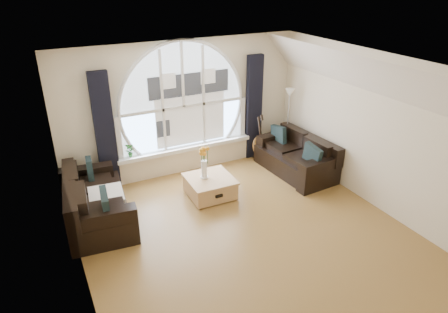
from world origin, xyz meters
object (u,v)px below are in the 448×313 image
at_px(sofa_left, 96,200).
at_px(guitar, 258,136).
at_px(sofa_right, 296,155).
at_px(potted_plant, 130,150).
at_px(coffee_chest, 210,186).
at_px(vase_flowers, 204,159).
at_px(floor_lamp, 287,124).

height_order(sofa_left, guitar, guitar).
relative_size(sofa_right, potted_plant, 5.94).
relative_size(coffee_chest, vase_flowers, 1.20).
relative_size(vase_flowers, potted_plant, 2.36).
relative_size(sofa_right, guitar, 1.66).
distance_m(vase_flowers, floor_lamp, 2.43).
bearing_deg(potted_plant, coffee_chest, -45.39).
bearing_deg(coffee_chest, vase_flowers, 148.23).
height_order(sofa_right, vase_flowers, vase_flowers).
bearing_deg(floor_lamp, potted_plant, 172.80).
bearing_deg(vase_flowers, sofa_left, 178.23).
bearing_deg(potted_plant, sofa_left, -129.56).
bearing_deg(sofa_left, guitar, 19.79).
height_order(sofa_left, potted_plant, potted_plant).
height_order(sofa_right, coffee_chest, sofa_right).
xyz_separation_m(floor_lamp, potted_plant, (-3.40, 0.43, -0.10)).
relative_size(sofa_left, coffee_chest, 2.24).
bearing_deg(floor_lamp, sofa_left, -171.56).
bearing_deg(floor_lamp, vase_flowers, -163.31).
xyz_separation_m(sofa_left, coffee_chest, (2.05, -0.12, -0.19)).
xyz_separation_m(sofa_left, potted_plant, (0.88, 1.07, 0.30)).
bearing_deg(coffee_chest, guitar, 32.80).
xyz_separation_m(sofa_right, guitar, (-0.33, 0.95, 0.13)).
distance_m(vase_flowers, guitar, 2.01).
bearing_deg(guitar, coffee_chest, -171.17).
relative_size(sofa_left, guitar, 1.77).
bearing_deg(guitar, vase_flowers, -173.83).
distance_m(floor_lamp, potted_plant, 3.43).
bearing_deg(vase_flowers, sofa_right, 0.23).
distance_m(vase_flowers, potted_plant, 1.56).
height_order(vase_flowers, floor_lamp, floor_lamp).
bearing_deg(coffee_chest, potted_plant, 136.01).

